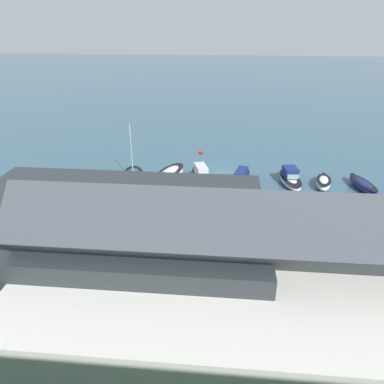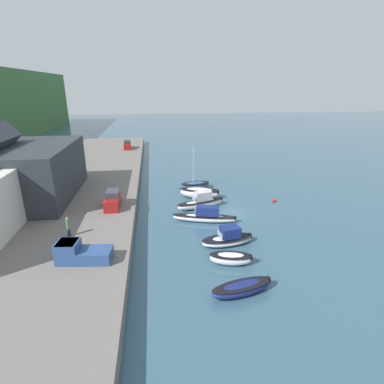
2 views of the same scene
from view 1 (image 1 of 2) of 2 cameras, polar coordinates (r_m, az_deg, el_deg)
name	(u,v)px [view 1 (image 1 of 2)]	position (r m, az deg, el deg)	size (l,w,h in m)	color
ground_plane	(223,173)	(48.66, 4.70, 2.90)	(320.00, 320.00, 0.00)	#385B70
quay_promenade	(216,299)	(26.86, 3.69, -15.95)	(113.73, 23.75, 1.56)	slate
harbor_clubhouse	(272,313)	(19.69, 12.17, -17.55)	(24.39, 11.02, 10.33)	silver
yacht_club_building	(116,262)	(23.13, -11.55, -10.39)	(17.09, 11.15, 7.21)	#2D3338
moored_boat_0	(363,185)	(47.93, 24.60, 0.95)	(2.80, 5.65, 1.06)	navy
moored_boat_1	(323,183)	(46.79, 19.39, 1.35)	(2.46, 4.34, 1.14)	white
moored_boat_2	(290,178)	(46.54, 14.73, 2.01)	(3.01, 6.05, 2.06)	silver
moored_boat_3	(240,181)	(44.57, 7.33, 1.62)	(3.55, 8.36, 2.08)	white
moored_boat_4	(201,178)	(44.76, 1.45, 2.12)	(3.78, 7.31, 2.38)	white
moored_boat_5	(170,175)	(45.51, -3.41, 2.53)	(4.13, 6.52, 1.69)	white
moored_boat_6	(133,176)	(46.50, -8.93, 2.46)	(3.31, 5.34, 7.24)	#33568E
parked_car_1	(214,214)	(33.37, 3.34, -3.38)	(4.22, 1.85, 2.16)	maroon
pickup_truck_0	(365,230)	(34.23, 24.82, -5.32)	(2.45, 4.91, 1.90)	#2D4C84
person_on_quay	(308,238)	(30.90, 17.32, -6.76)	(0.40, 0.40, 2.14)	#232838
mooring_buoy_0	(201,152)	(55.41, 1.39, 6.11)	(0.54, 0.54, 0.54)	red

